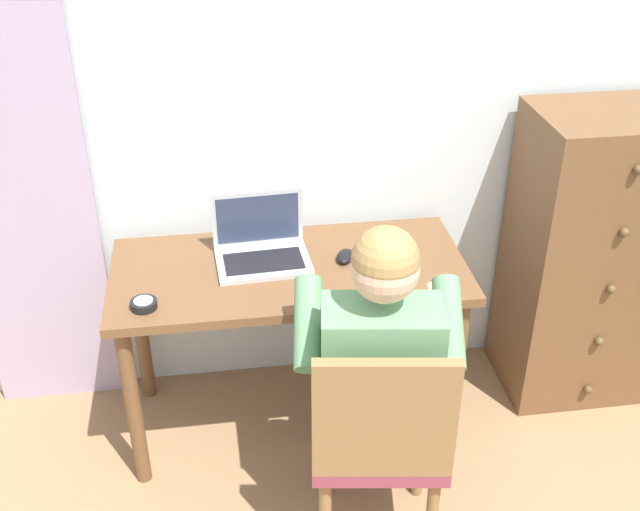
% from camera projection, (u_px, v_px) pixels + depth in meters
% --- Properties ---
extents(wall_back, '(4.80, 0.05, 2.50)m').
position_uv_depth(wall_back, '(351.00, 94.00, 2.94)').
color(wall_back, silver).
rests_on(wall_back, ground_plane).
extents(curtain_panel, '(0.50, 0.03, 2.16)m').
position_uv_depth(curtain_panel, '(16.00, 163.00, 2.81)').
color(curtain_panel, '#B29EBC').
rests_on(curtain_panel, ground_plane).
extents(desk, '(1.30, 0.60, 0.73)m').
position_uv_depth(desk, '(290.00, 291.00, 2.91)').
color(desk, brown).
rests_on(desk, ground_plane).
extents(dresser, '(0.55, 0.47, 1.23)m').
position_uv_depth(dresser, '(584.00, 258.00, 3.14)').
color(dresser, brown).
rests_on(dresser, ground_plane).
extents(chair, '(0.47, 0.46, 0.88)m').
position_uv_depth(chair, '(380.00, 438.00, 2.43)').
color(chair, '#8B3B4C').
rests_on(chair, ground_plane).
extents(person_seated, '(0.58, 0.62, 1.20)m').
position_uv_depth(person_seated, '(377.00, 355.00, 2.50)').
color(person_seated, '#6B84AD').
rests_on(person_seated, ground_plane).
extents(laptop, '(0.35, 0.27, 0.24)m').
position_uv_depth(laptop, '(261.00, 247.00, 2.88)').
color(laptop, '#B7BABF').
rests_on(laptop, desk).
extents(computer_mouse, '(0.09, 0.12, 0.03)m').
position_uv_depth(computer_mouse, '(345.00, 256.00, 2.89)').
color(computer_mouse, black).
rests_on(computer_mouse, desk).
extents(desk_clock, '(0.09, 0.09, 0.03)m').
position_uv_depth(desk_clock, '(144.00, 304.00, 2.62)').
color(desk_clock, black).
rests_on(desk_clock, desk).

